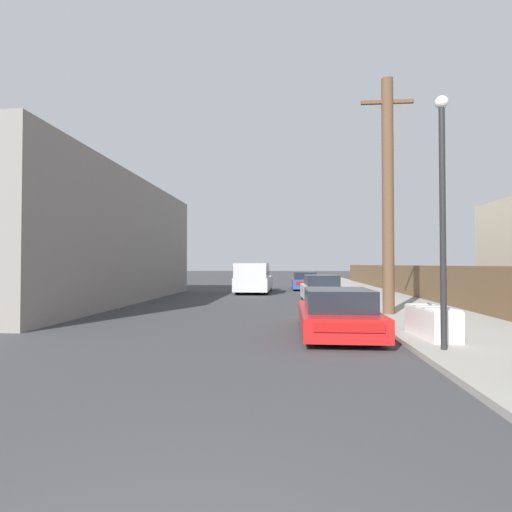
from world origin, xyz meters
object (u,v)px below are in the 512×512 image
car_parked_mid (321,289)px  parked_sports_car_red (337,313)px  car_parked_far (304,281)px  discarded_fridge (432,322)px  utility_pole (388,194)px  pickup_truck (254,278)px  street_lamp (443,203)px

car_parked_mid → parked_sports_car_red: bearing=-94.1°
car_parked_far → parked_sports_car_red: bearing=-91.1°
discarded_fridge → utility_pole: utility_pole is taller
utility_pole → pickup_truck: bearing=117.0°
car_parked_mid → utility_pole: utility_pole is taller
car_parked_mid → car_parked_far: car_parked_mid is taller
street_lamp → discarded_fridge: bearing=80.1°
car_parked_mid → utility_pole: bearing=-73.7°
parked_sports_car_red → discarded_fridge: bearing=-24.3°
car_parked_mid → utility_pole: 6.96m
car_parked_mid → street_lamp: street_lamp is taller
car_parked_mid → pickup_truck: 6.76m
parked_sports_car_red → pickup_truck: bearing=103.2°
car_parked_far → utility_pole: utility_pole is taller
street_lamp → utility_pole: bearing=86.7°
utility_pole → car_parked_far: bearing=98.8°
discarded_fridge → car_parked_mid: car_parked_mid is taller
car_parked_far → street_lamp: bearing=-86.1°
discarded_fridge → street_lamp: (-0.24, -1.35, 2.59)m
car_parked_far → pickup_truck: (-3.36, -3.89, 0.34)m
car_parked_far → utility_pole: 15.68m
discarded_fridge → car_parked_mid: size_ratio=0.43×
discarded_fridge → car_parked_mid: bearing=95.3°
discarded_fridge → car_parked_far: size_ratio=0.40×
pickup_truck → street_lamp: size_ratio=1.13×
parked_sports_car_red → street_lamp: size_ratio=0.88×
discarded_fridge → street_lamp: bearing=-104.6°
parked_sports_car_red → pickup_truck: 15.16m
discarded_fridge → pickup_truck: 16.65m
street_lamp → parked_sports_car_red: bearing=129.0°
pickup_truck → car_parked_mid: bearing=125.2°
parked_sports_car_red → utility_pole: size_ratio=0.55×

